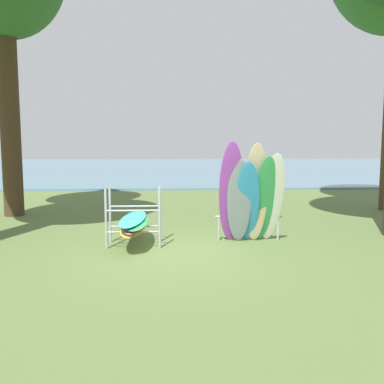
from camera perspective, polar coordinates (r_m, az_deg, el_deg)
ground_plane at (r=8.59m, az=-2.17°, el=-8.10°), size 80.00×80.00×0.00m
lake_water at (r=37.42m, az=-2.77°, el=3.37°), size 80.00×36.00×0.10m
leaning_board_pile at (r=9.15m, az=8.02°, el=-0.85°), size 1.49×0.96×2.23m
board_storage_rack at (r=9.12m, az=-7.79°, el=-4.09°), size 1.15×2.13×1.25m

